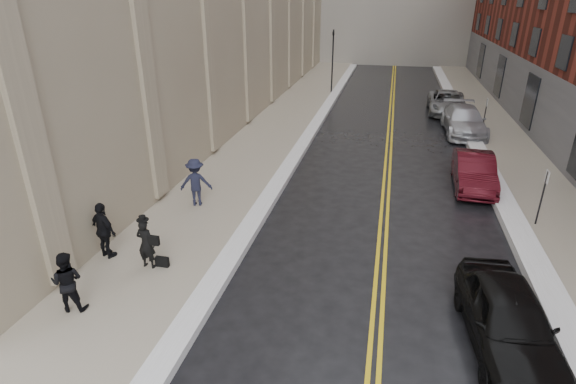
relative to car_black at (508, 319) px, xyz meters
The scene contains 18 objects.
ground 5.73m from the car_black, 166.45° to the right, with size 160.00×160.00×0.00m, color black.
sidewalk_left 17.78m from the car_black, 124.33° to the left, with size 4.00×64.00×0.15m, color gray.
sidewalk_right 15.09m from the car_black, 76.65° to the left, with size 3.00×64.00×0.15m, color gray.
lane_stripe_a 15.02m from the car_black, 102.07° to the left, with size 0.12×64.00×0.01m, color gold.
lane_stripe_b 14.97m from the car_black, 101.17° to the left, with size 0.12×64.00×0.01m, color gold.
snow_ridge_left 16.59m from the car_black, 117.75° to the left, with size 0.70×60.80×0.26m, color white.
snow_ridge_right 14.77m from the car_black, 83.65° to the left, with size 0.85×60.80×0.30m, color white.
traffic_signal 29.89m from the car_black, 105.81° to the left, with size 0.18×0.15×5.20m.
parking_sign_near 7.11m from the car_black, 70.35° to the left, with size 0.06×0.35×2.23m.
parking_sign_far 18.83m from the car_black, 82.73° to the left, with size 0.06×0.35×2.23m.
car_black is the anchor object (origin of this frame).
car_maroon 10.17m from the car_black, 86.27° to the left, with size 1.56×4.48×1.48m, color #3F0B12.
car_silver_near 18.87m from the car_black, 86.10° to the left, with size 2.25×5.53×1.61m, color #B8BAC1.
car_silver_far 23.94m from the car_black, 88.11° to the left, with size 2.54×5.51×1.53m, color gray.
pedestrian_main 10.03m from the car_black, behind, with size 0.59×0.39×1.61m, color black.
pedestrian_a 11.04m from the car_black, behind, with size 0.83×0.64×1.70m, color black.
pedestrian_b 11.68m from the car_black, 152.01° to the left, with size 1.24×0.71×1.91m, color #1A1C2F.
pedestrian_c 11.61m from the car_black, behind, with size 1.10×0.46×1.87m, color black.
Camera 1 is at (2.31, -8.15, 7.84)m, focal length 28.00 mm.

